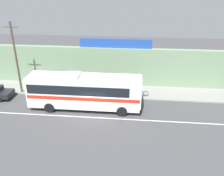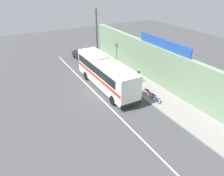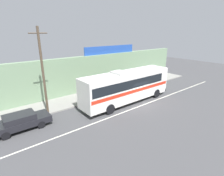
# 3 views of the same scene
# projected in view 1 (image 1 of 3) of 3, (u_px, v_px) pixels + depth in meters

# --- Properties ---
(ground_plane) EXTENTS (70.00, 70.00, 0.00)m
(ground_plane) POSITION_uv_depth(u_px,v_px,m) (94.00, 113.00, 24.02)
(ground_plane) COLOR #444447
(sidewalk_slab) EXTENTS (30.00, 3.60, 0.14)m
(sidewalk_slab) POSITION_uv_depth(u_px,v_px,m) (101.00, 91.00, 28.69)
(sidewalk_slab) COLOR gray
(sidewalk_slab) RESTS_ON ground_plane
(storefront_facade) EXTENTS (30.00, 0.70, 4.80)m
(storefront_facade) POSITION_uv_depth(u_px,v_px,m) (103.00, 66.00, 29.65)
(storefront_facade) COLOR gray
(storefront_facade) RESTS_ON ground_plane
(storefront_billboard) EXTENTS (8.63, 0.12, 1.10)m
(storefront_billboard) POSITION_uv_depth(u_px,v_px,m) (116.00, 43.00, 28.27)
(storefront_billboard) COLOR #234CAD
(storefront_billboard) RESTS_ON storefront_facade
(road_center_stripe) EXTENTS (30.00, 0.14, 0.01)m
(road_center_stripe) POSITION_uv_depth(u_px,v_px,m) (92.00, 117.00, 23.30)
(road_center_stripe) COLOR silver
(road_center_stripe) RESTS_ON ground_plane
(intercity_bus) EXTENTS (11.46, 2.66, 3.78)m
(intercity_bus) POSITION_uv_depth(u_px,v_px,m) (84.00, 90.00, 24.14)
(intercity_bus) COLOR white
(intercity_bus) RESTS_ON ground_plane
(utility_pole) EXTENTS (1.60, 0.22, 8.18)m
(utility_pole) POSITION_uv_depth(u_px,v_px,m) (16.00, 58.00, 26.47)
(utility_pole) COLOR brown
(utility_pole) RESTS_ON sidewalk_slab
(motorcycle_purple) EXTENTS (1.94, 0.56, 0.94)m
(motorcycle_purple) POSITION_uv_depth(u_px,v_px,m) (140.00, 92.00, 27.12)
(motorcycle_purple) COLOR black
(motorcycle_purple) RESTS_ON sidewalk_slab
(motorcycle_blue) EXTENTS (1.86, 0.56, 0.94)m
(motorcycle_blue) POSITION_uv_depth(u_px,v_px,m) (129.00, 92.00, 27.31)
(motorcycle_blue) COLOR black
(motorcycle_blue) RESTS_ON sidewalk_slab
(pedestrian_near_shop) EXTENTS (0.30, 0.48, 1.68)m
(pedestrian_near_shop) POSITION_uv_depth(u_px,v_px,m) (99.00, 82.00, 28.42)
(pedestrian_near_shop) COLOR black
(pedestrian_near_shop) RESTS_ON sidewalk_slab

